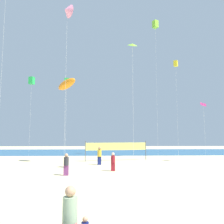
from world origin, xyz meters
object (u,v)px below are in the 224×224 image
Objects in this scene: beachgoer_maroon_shirt at (113,161)px; kite_magenta_diamond at (204,104)px; beachgoer_charcoal_shirt at (66,164)px; kite_orange_inflatable at (67,84)px; kite_pink_delta at (67,11)px; beachgoer_mustard_shirt at (99,155)px; kite_lime_diamond at (133,46)px; kite_yellow_box at (176,64)px; kite_green_box at (32,81)px; volleyball_net at (117,147)px; mother_figure at (70,217)px; kite_lime_box at (155,25)px.

beachgoer_maroon_shirt is 14.24m from kite_magenta_diamond.
kite_orange_inflatable reaches higher than beachgoer_charcoal_shirt.
kite_magenta_diamond is at bearing 1.08° from kite_orange_inflatable.
beachgoer_charcoal_shirt is 12.61m from kite_pink_delta.
beachgoer_maroon_shirt is at bearing 21.42° from beachgoer_charcoal_shirt.
beachgoer_mustard_shirt is at bearing 65.16° from kite_pink_delta.
kite_lime_diamond is 1.59× the size of kite_magenta_diamond.
kite_pink_delta reaches higher than kite_lime_diamond.
kite_yellow_box is 21.03m from kite_green_box.
kite_yellow_box reaches higher than beachgoer_charcoal_shirt.
kite_yellow_box reaches higher than kite_orange_inflatable.
kite_pink_delta is (1.15, -7.73, 4.52)m from kite_orange_inflatable.
kite_magenta_diamond is 0.60× the size of kite_green_box.
kite_lime_diamond is at bearing -149.25° from beachgoer_mustard_shirt.
kite_green_box is at bearing 116.50° from kite_pink_delta.
kite_lime_diamond reaches higher than volleyball_net.
beachgoer_charcoal_shirt is at bearing -25.11° from beachgoer_maroon_shirt.
volleyball_net is at bearing -159.97° from kite_yellow_box.
beachgoer_maroon_shirt is at bearing 163.00° from kite_lime_diamond.
kite_yellow_box is (11.23, 25.68, 12.48)m from mother_figure.
kite_green_box is (-12.12, 4.75, 9.42)m from volleyball_net.
kite_lime_diamond is 6.26m from kite_pink_delta.
kite_pink_delta is (-4.74, -10.04, 11.81)m from volleyball_net.
kite_lime_box is 16.71m from kite_magenta_diamond.
beachgoer_mustard_shirt is 14.03m from kite_pink_delta.
kite_lime_box is at bearing 34.30° from kite_orange_inflatable.
kite_green_box is at bearing -175.50° from kite_lime_box.
kite_pink_delta is (-0.32, 0.83, 12.58)m from beachgoer_charcoal_shirt.
beachgoer_mustard_shirt is at bearing 120.02° from kite_lime_diamond.
kite_lime_diamond is at bearing -110.40° from kite_lime_box.
mother_figure is at bearing -104.27° from kite_lime_diamond.
beachgoer_mustard_shirt is 0.26× the size of kite_magenta_diamond.
beachgoer_mustard_shirt is at bearing 60.96° from beachgoer_charcoal_shirt.
volleyball_net is (0.83, 8.73, 0.81)m from beachgoer_maroon_shirt.
kite_green_box is at bearing 163.18° from kite_magenta_diamond.
kite_green_box reaches higher than kite_orange_inflatable.
kite_lime_diamond reaches higher than beachgoer_maroon_shirt.
beachgoer_mustard_shirt is 0.16× the size of kite_green_box.
volleyball_net is 21.22m from kite_lime_box.
kite_orange_inflatable reaches higher than beachgoer_mustard_shirt.
kite_yellow_box reaches higher than kite_green_box.
kite_yellow_box is at bearing 37.53° from beachgoer_charcoal_shirt.
kite_magenta_diamond is at bearing 21.77° from beachgoer_charcoal_shirt.
mother_figure is at bearing -80.46° from kite_orange_inflatable.
kite_lime_box reaches higher than volleyball_net.
beachgoer_mustard_shirt is 0.19× the size of kite_orange_inflatable.
beachgoer_mustard_shirt reaches higher than beachgoer_charcoal_shirt.
kite_orange_inflatable is 16.29m from kite_magenta_diamond.
kite_yellow_box is at bearing 175.37° from beachgoer_maroon_shirt.
kite_pink_delta is (-13.47, -13.23, 0.11)m from kite_yellow_box.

